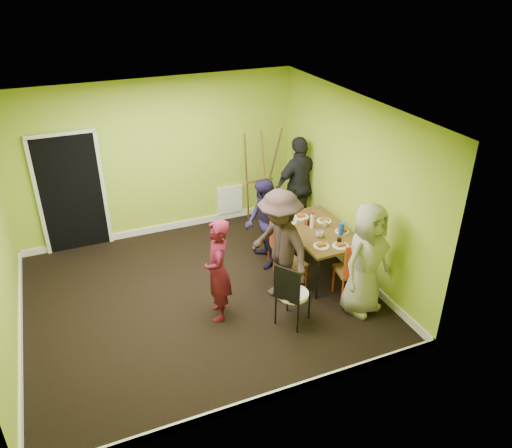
{
  "coord_description": "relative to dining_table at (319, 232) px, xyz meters",
  "views": [
    {
      "loc": [
        -1.59,
        -5.96,
        4.49
      ],
      "look_at": [
        0.91,
        0.0,
        1.04
      ],
      "focal_mm": 35.0,
      "sensor_mm": 36.0,
      "label": 1
    }
  ],
  "objects": [
    {
      "name": "glass_back",
      "position": [
        0.05,
        0.35,
        0.1
      ],
      "size": [
        0.06,
        0.06,
        0.1
      ],
      "primitive_type": "cylinder",
      "color": "black",
      "rests_on": "dining_table"
    },
    {
      "name": "person_back_end",
      "position": [
        0.32,
        1.32,
        0.21
      ],
      "size": [
        1.12,
        0.62,
        1.81
      ],
      "primitive_type": "imported",
      "rotation": [
        0.0,
        0.0,
        3.32
      ],
      "color": "black",
      "rests_on": "ground"
    },
    {
      "name": "plate_far_back",
      "position": [
        -0.07,
        0.47,
        0.06
      ],
      "size": [
        0.25,
        0.25,
        0.01
      ],
      "primitive_type": "cylinder",
      "color": "white",
      "rests_on": "dining_table"
    },
    {
      "name": "plate_near_right",
      "position": [
        -0.23,
        -0.48,
        0.06
      ],
      "size": [
        0.24,
        0.24,
        0.01
      ],
      "primitive_type": "cylinder",
      "color": "white",
      "rests_on": "dining_table"
    },
    {
      "name": "glass_mid",
      "position": [
        -0.09,
        0.17,
        0.1
      ],
      "size": [
        0.06,
        0.06,
        0.09
      ],
      "primitive_type": "cylinder",
      "color": "black",
      "rests_on": "dining_table"
    },
    {
      "name": "person_front_end",
      "position": [
        0.1,
        -1.14,
        0.14
      ],
      "size": [
        0.94,
        0.75,
        1.67
      ],
      "primitive_type": "imported",
      "rotation": [
        0.0,
        0.0,
        0.31
      ],
      "color": "gray",
      "rests_on": "ground"
    },
    {
      "name": "plate_wall_back",
      "position": [
        0.21,
        0.21,
        0.06
      ],
      "size": [
        0.24,
        0.24,
        0.01
      ],
      "primitive_type": "cylinder",
      "color": "white",
      "rests_on": "dining_table"
    },
    {
      "name": "plate_near_left",
      "position": [
        -0.33,
        0.4,
        0.06
      ],
      "size": [
        0.25,
        0.25,
        0.01
      ],
      "primitive_type": "cylinder",
      "color": "white",
      "rests_on": "dining_table"
    },
    {
      "name": "glass_front",
      "position": [
        0.05,
        -0.51,
        0.11
      ],
      "size": [
        0.07,
        0.07,
        0.1
      ],
      "primitive_type": "cylinder",
      "color": "black",
      "rests_on": "dining_table"
    },
    {
      "name": "easel",
      "position": [
        -0.2,
        1.85,
        0.23
      ],
      "size": [
        0.75,
        0.7,
        1.87
      ],
      "color": "brown",
      "rests_on": "ground"
    },
    {
      "name": "chair_left_near",
      "position": [
        -0.66,
        -0.28,
        -0.2
      ],
      "size": [
        0.45,
        0.44,
        0.88
      ],
      "rotation": [
        0.0,
        0.0,
        -1.3
      ],
      "color": "#DC4314",
      "rests_on": "ground"
    },
    {
      "name": "plate_far_front",
      "position": [
        0.04,
        -0.58,
        0.06
      ],
      "size": [
        0.25,
        0.25,
        0.01
      ],
      "primitive_type": "cylinder",
      "color": "white",
      "rests_on": "dining_table"
    },
    {
      "name": "chair_back_end",
      "position": [
        0.19,
        1.15,
        -0.04
      ],
      "size": [
        0.48,
        0.53,
        0.92
      ],
      "rotation": [
        0.0,
        0.0,
        3.42
      ],
      "color": "#DC4314",
      "rests_on": "ground"
    },
    {
      "name": "cup_b",
      "position": [
        0.14,
        0.05,
        0.1
      ],
      "size": [
        0.09,
        0.09,
        0.09
      ],
      "primitive_type": "imported",
      "color": "white",
      "rests_on": "dining_table"
    },
    {
      "name": "chair_front_end",
      "position": [
        0.07,
        -0.91,
        -0.14
      ],
      "size": [
        0.47,
        0.48,
        1.0
      ],
      "rotation": [
        0.0,
        0.0,
        -0.16
      ],
      "color": "#DC4314",
      "rests_on": "ground"
    },
    {
      "name": "chair_bentwood",
      "position": [
        -1.01,
        -1.06,
        -0.16
      ],
      "size": [
        0.53,
        0.53,
        0.98
      ],
      "rotation": [
        0.0,
        0.0,
        -0.95
      ],
      "color": "black",
      "rests_on": "ground"
    },
    {
      "name": "thermos",
      "position": [
        -0.08,
        0.09,
        0.18
      ],
      "size": [
        0.07,
        0.07,
        0.24
      ],
      "primitive_type": "cylinder",
      "color": "white",
      "rests_on": "dining_table"
    },
    {
      "name": "orange_bottle",
      "position": [
        -0.13,
        0.23,
        0.1
      ],
      "size": [
        0.04,
        0.04,
        0.09
      ],
      "primitive_type": "cylinder",
      "color": "#DC4314",
      "rests_on": "dining_table"
    },
    {
      "name": "person_left_far",
      "position": [
        -0.72,
        0.51,
        0.04
      ],
      "size": [
        0.65,
        0.79,
        1.48
      ],
      "primitive_type": "imported",
      "rotation": [
        0.0,
        0.0,
        -1.71
      ],
      "color": "#1A1434",
      "rests_on": "ground"
    },
    {
      "name": "blue_bottle",
      "position": [
        0.24,
        -0.27,
        0.15
      ],
      "size": [
        0.08,
        0.08,
        0.19
      ],
      "primitive_type": "cylinder",
      "color": "#1849B4",
      "rests_on": "dining_table"
    },
    {
      "name": "person_left_near",
      "position": [
        -0.87,
        -0.4,
        0.17
      ],
      "size": [
        0.92,
        1.25,
        1.73
      ],
      "primitive_type": "imported",
      "rotation": [
        0.0,
        0.0,
        -1.3
      ],
      "color": "#322321",
      "rests_on": "ground"
    },
    {
      "name": "ground",
      "position": [
        -1.97,
        0.04,
        -0.7
      ],
      "size": [
        5.0,
        5.0,
        0.0
      ],
      "primitive_type": "plane",
      "color": "black",
      "rests_on": "ground"
    },
    {
      "name": "cup_a",
      "position": [
        -0.11,
        -0.22,
        0.1
      ],
      "size": [
        0.12,
        0.12,
        0.09
      ],
      "primitive_type": "imported",
      "color": "white",
      "rests_on": "dining_table"
    },
    {
      "name": "chair_left_far",
      "position": [
        -0.55,
        0.38,
        -0.19
      ],
      "size": [
        0.43,
        0.42,
        0.91
      ],
      "rotation": [
        0.0,
        0.0,
        -1.72
      ],
      "color": "#DC4314",
      "rests_on": "ground"
    },
    {
      "name": "person_standing",
      "position": [
        -1.84,
        -0.5,
        0.06
      ],
      "size": [
        0.5,
        0.63,
        1.51
      ],
      "primitive_type": "imported",
      "rotation": [
        0.0,
        0.0,
        -1.86
      ],
      "color": "#580F23",
      "rests_on": "ground"
    },
    {
      "name": "room_walls",
      "position": [
        -1.99,
        0.08,
        0.29
      ],
      "size": [
        5.04,
        4.54,
        2.82
      ],
      "color": "#AAC432",
      "rests_on": "ground"
    },
    {
      "name": "dining_table",
      "position": [
        0.0,
        0.0,
        0.0
      ],
      "size": [
        0.9,
        1.5,
        0.75
      ],
      "color": "black",
      "rests_on": "ground"
    },
    {
      "name": "plate_wall_front",
      "position": [
        0.29,
        -0.21,
        0.06
      ],
      "size": [
        0.22,
        0.22,
        0.01
      ],
      "primitive_type": "cylinder",
      "color": "white",
      "rests_on": "dining_table"
    }
  ]
}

